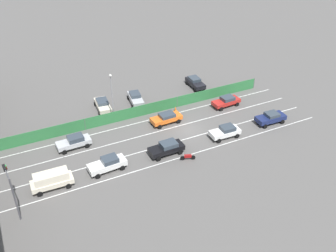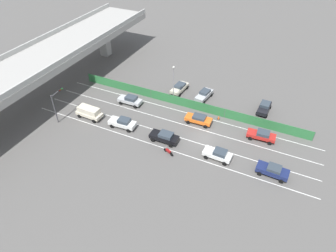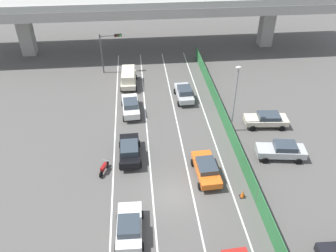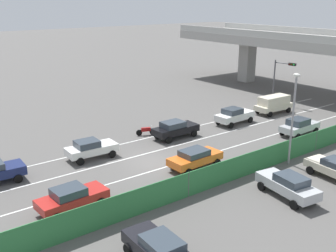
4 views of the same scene
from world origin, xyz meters
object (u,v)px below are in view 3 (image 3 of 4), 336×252
at_px(parked_wagon_silver, 282,150).
at_px(traffic_light, 108,46).
at_px(traffic_cone, 243,194).
at_px(car_sedan_white, 129,227).
at_px(car_sedan_black, 130,150).
at_px(motorcycle, 104,168).
at_px(street_lamp, 235,94).
at_px(parked_sedan_cream, 267,119).
at_px(car_hatchback_white, 131,106).
at_px(car_taxi_orange, 206,168).
at_px(car_sedan_silver, 184,93).
at_px(car_van_cream, 128,77).

bearing_deg(parked_wagon_silver, traffic_light, 129.56).
bearing_deg(traffic_cone, car_sedan_white, -163.06).
xyz_separation_m(car_sedan_black, traffic_light, (-2.51, 18.79, 2.93)).
bearing_deg(motorcycle, car_sedan_white, -72.34).
bearing_deg(street_lamp, traffic_cone, -98.53).
xyz_separation_m(parked_sedan_cream, street_lamp, (-3.94, -0.42, 3.62)).
xyz_separation_m(car_hatchback_white, street_lamp, (10.48, -4.50, 3.54)).
distance_m(car_taxi_orange, car_sedan_white, 8.83).
distance_m(car_sedan_silver, traffic_light, 12.81).
height_order(street_lamp, traffic_cone, street_lamp).
distance_m(car_sedan_white, parked_wagon_silver, 16.12).
bearing_deg(traffic_cone, car_sedan_silver, 99.16).
bearing_deg(car_sedan_white, car_hatchback_white, 89.01).
height_order(car_sedan_black, parked_wagon_silver, car_sedan_black).
distance_m(car_sedan_black, car_sedan_white, 8.86).
bearing_deg(car_hatchback_white, traffic_cone, -56.85).
distance_m(car_hatchback_white, parked_wagon_silver, 16.86).
relative_size(car_sedan_white, parked_wagon_silver, 0.91).
height_order(traffic_light, street_lamp, street_lamp).
distance_m(car_sedan_black, parked_sedan_cream, 15.09).
bearing_deg(traffic_light, car_sedan_white, -85.03).
bearing_deg(car_taxi_orange, car_sedan_silver, 90.29).
relative_size(car_van_cream, street_lamp, 0.64).
xyz_separation_m(car_sedan_silver, street_lamp, (4.04, -6.92, 3.56)).
xyz_separation_m(car_taxi_orange, motorcycle, (-9.05, 1.43, -0.42)).
bearing_deg(car_sedan_black, parked_wagon_silver, -5.88).
bearing_deg(car_sedan_white, street_lamp, 48.66).
relative_size(car_taxi_orange, car_van_cream, 0.96).
distance_m(parked_sedan_cream, traffic_cone, 11.18).
bearing_deg(parked_wagon_silver, street_lamp, 126.33).
xyz_separation_m(car_taxi_orange, car_van_cream, (-6.69, 17.81, 0.30)).
bearing_deg(car_van_cream, car_sedan_white, -90.24).
height_order(car_sedan_white, street_lamp, street_lamp).
distance_m(car_van_cream, motorcycle, 16.56).
xyz_separation_m(car_sedan_black, car_van_cream, (-0.00, 14.59, 0.25)).
bearing_deg(traffic_cone, parked_sedan_cream, 61.42).
relative_size(car_hatchback_white, motorcycle, 2.54).
bearing_deg(motorcycle, car_van_cream, 81.82).
xyz_separation_m(car_sedan_black, street_lamp, (10.66, 3.37, 3.56)).
xyz_separation_m(car_taxi_orange, parked_sedan_cream, (7.91, 7.01, -0.01)).
height_order(car_hatchback_white, car_sedan_black, car_hatchback_white).
distance_m(car_taxi_orange, parked_sedan_cream, 10.57).
relative_size(car_van_cream, parked_wagon_silver, 1.01).
bearing_deg(car_van_cream, street_lamp, -46.45).
bearing_deg(parked_sedan_cream, car_sedan_silver, 140.83).
xyz_separation_m(car_taxi_orange, car_sedan_black, (-6.69, 3.21, 0.05)).
height_order(car_sedan_black, traffic_cone, car_sedan_black).
distance_m(car_sedan_white, street_lamp, 16.69).
bearing_deg(street_lamp, parked_sedan_cream, 6.13).
height_order(car_taxi_orange, motorcycle, car_taxi_orange).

